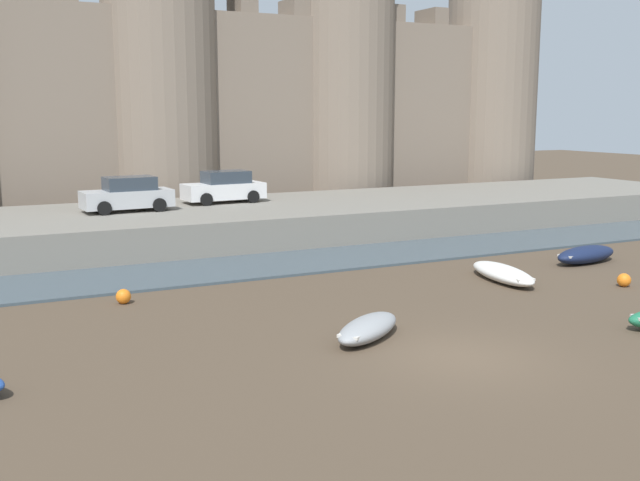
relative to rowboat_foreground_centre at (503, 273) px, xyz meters
The scene contains 11 objects.
ground_plane 9.21m from the rowboat_foreground_centre, 135.84° to the right, with size 160.00×160.00×0.00m, color #4C3D2D.
water_channel 9.13m from the rowboat_foreground_centre, 136.32° to the left, with size 80.00×4.50×0.10m, color #3D4C56.
quay_road 15.08m from the rowboat_foreground_centre, 115.97° to the left, with size 60.16×10.00×1.54m, color slate.
castle 24.87m from the rowboat_foreground_centre, 106.19° to the left, with size 55.37×7.21×20.22m.
rowboat_foreground_centre is the anchor object (origin of this frame).
rowboat_midflat_left 5.39m from the rowboat_foreground_centre, 12.17° to the left, with size 3.50×1.64×0.71m.
rowboat_near_channel_right 8.93m from the rowboat_foreground_centre, 153.30° to the right, with size 3.04×2.60×0.60m.
mooring_buoy_off_centre 13.47m from the rowboat_foreground_centre, 168.03° to the left, with size 0.49×0.49×0.49m, color orange.
mooring_buoy_near_channel 4.19m from the rowboat_foreground_centre, 38.45° to the right, with size 0.48×0.48×0.48m, color orange.
car_quay_east 17.68m from the rowboat_foreground_centre, 127.01° to the left, with size 4.19×2.07×1.62m.
car_quay_centre_west 16.41m from the rowboat_foreground_centre, 109.34° to the left, with size 4.19×2.07×1.62m.
Camera 1 is at (-11.22, -14.68, 6.10)m, focal length 42.00 mm.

